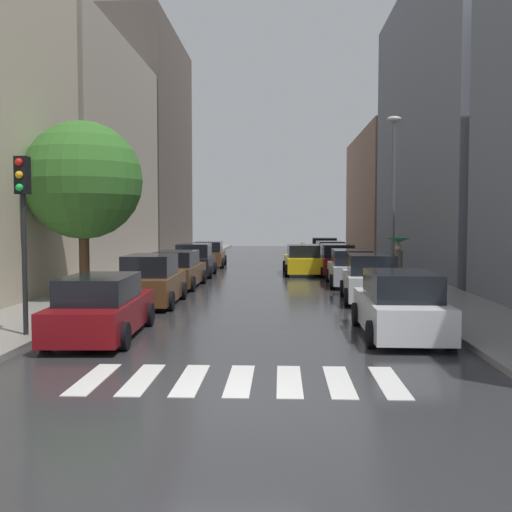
{
  "coord_description": "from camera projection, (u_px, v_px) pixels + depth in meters",
  "views": [
    {
      "loc": [
        0.74,
        -9.45,
        2.9
      ],
      "look_at": [
        -0.41,
        17.98,
        1.29
      ],
      "focal_mm": 41.71,
      "sensor_mm": 36.0,
      "label": 1
    }
  ],
  "objects": [
    {
      "name": "ground_plane",
      "position": [
        268.0,
        273.0,
        33.57
      ],
      "size": [
        28.0,
        72.0,
        0.04
      ],
      "primitive_type": "cube",
      "color": "#2D2D30"
    },
    {
      "name": "sidewalk_left",
      "position": [
        154.0,
        271.0,
        33.83
      ],
      "size": [
        3.0,
        72.0,
        0.15
      ],
      "primitive_type": "cube",
      "color": "gray",
      "rests_on": "ground"
    },
    {
      "name": "sidewalk_right",
      "position": [
        384.0,
        272.0,
        33.29
      ],
      "size": [
        3.0,
        72.0,
        0.15
      ],
      "primitive_type": "cube",
      "color": "gray",
      "rests_on": "ground"
    },
    {
      "name": "crosswalk_stripes",
      "position": [
        240.0,
        380.0,
        10.81
      ],
      "size": [
        5.85,
        2.2,
        0.01
      ],
      "color": "silver",
      "rests_on": "ground"
    },
    {
      "name": "building_left_mid",
      "position": [
        78.0,
        158.0,
        34.3
      ],
      "size": [
        6.0,
        15.68,
        13.1
      ],
      "primitive_type": "cube",
      "color": "#9E9384",
      "rests_on": "ground"
    },
    {
      "name": "building_left_far",
      "position": [
        143.0,
        146.0,
        50.5
      ],
      "size": [
        6.0,
        15.97,
        18.52
      ],
      "primitive_type": "cube",
      "color": "#564C47",
      "rests_on": "ground"
    },
    {
      "name": "building_right_mid",
      "position": [
        459.0,
        126.0,
        34.22
      ],
      "size": [
        6.0,
        20.8,
        16.77
      ],
      "primitive_type": "cube",
      "color": "slate",
      "rests_on": "ground"
    },
    {
      "name": "building_right_far",
      "position": [
        390.0,
        193.0,
        55.85
      ],
      "size": [
        6.0,
        20.21,
        11.02
      ],
      "primitive_type": "cube",
      "color": "#8C6B56",
      "rests_on": "ground"
    },
    {
      "name": "parked_car_left_nearest",
      "position": [
        102.0,
        308.0,
        14.81
      ],
      "size": [
        2.13,
        4.8,
        1.56
      ],
      "rotation": [
        0.0,
        0.0,
        1.61
      ],
      "color": "maroon",
      "rests_on": "ground"
    },
    {
      "name": "parked_car_left_second",
      "position": [
        151.0,
        282.0,
        20.58
      ],
      "size": [
        2.05,
        4.31,
        1.75
      ],
      "rotation": [
        0.0,
        0.0,
        1.59
      ],
      "color": "brown",
      "rests_on": "ground"
    },
    {
      "name": "parked_car_left_third",
      "position": [
        178.0,
        270.0,
        25.99
      ],
      "size": [
        2.09,
        4.72,
        1.61
      ],
      "rotation": [
        0.0,
        0.0,
        1.55
      ],
      "color": "brown",
      "rests_on": "ground"
    },
    {
      "name": "parked_car_left_fourth",
      "position": [
        195.0,
        261.0,
        31.33
      ],
      "size": [
        2.16,
        4.14,
        1.73
      ],
      "rotation": [
        0.0,
        0.0,
        1.59
      ],
      "color": "black",
      "rests_on": "ground"
    },
    {
      "name": "parked_car_left_fifth",
      "position": [
        209.0,
        255.0,
        37.98
      ],
      "size": [
        2.24,
        4.63,
        1.61
      ],
      "rotation": [
        0.0,
        0.0,
        1.61
      ],
      "color": "brown",
      "rests_on": "ground"
    },
    {
      "name": "parked_car_right_nearest",
      "position": [
        400.0,
        306.0,
        14.91
      ],
      "size": [
        2.05,
        4.51,
        1.65
      ],
      "rotation": [
        0.0,
        0.0,
        1.56
      ],
      "color": "silver",
      "rests_on": "ground"
    },
    {
      "name": "parked_car_right_second",
      "position": [
        370.0,
        280.0,
        21.38
      ],
      "size": [
        2.17,
        4.16,
        1.72
      ],
      "rotation": [
        0.0,
        0.0,
        1.52
      ],
      "color": "silver",
      "rests_on": "ground"
    },
    {
      "name": "parked_car_right_third",
      "position": [
        351.0,
        269.0,
        26.69
      ],
      "size": [
        2.12,
        4.45,
        1.63
      ],
      "rotation": [
        0.0,
        0.0,
        1.55
      ],
      "color": "#B2B7BF",
      "rests_on": "ground"
    },
    {
      "name": "parked_car_right_fourth",
      "position": [
        336.0,
        261.0,
        31.95
      ],
      "size": [
        2.07,
        4.74,
        1.68
      ],
      "rotation": [
        0.0,
        0.0,
        1.59
      ],
      "color": "maroon",
      "rests_on": "ground"
    },
    {
      "name": "parked_car_right_fifth",
      "position": [
        330.0,
        255.0,
        37.34
      ],
      "size": [
        2.1,
        4.46,
        1.65
      ],
      "rotation": [
        0.0,
        0.0,
        1.6
      ],
      "color": "#474C51",
      "rests_on": "ground"
    },
    {
      "name": "parked_car_right_sixth",
      "position": [
        324.0,
        250.0,
        42.9
      ],
      "size": [
        2.29,
        4.39,
        1.72
      ],
      "rotation": [
        0.0,
        0.0,
        1.53
      ],
      "color": "navy",
      "rests_on": "ground"
    },
    {
      "name": "taxi_midroad",
      "position": [
        303.0,
        260.0,
        32.49
      ],
      "size": [
        2.19,
        4.6,
        1.81
      ],
      "rotation": [
        0.0,
        0.0,
        1.6
      ],
      "color": "yellow",
      "rests_on": "ground"
    },
    {
      "name": "pedestrian_foreground",
      "position": [
        398.0,
        252.0,
        24.2
      ],
      "size": [
        1.03,
        1.03,
        2.08
      ],
      "rotation": [
        0.0,
        0.0,
        5.33
      ],
      "color": "gray",
      "rests_on": "sidewalk_right"
    },
    {
      "name": "street_tree_left",
      "position": [
        83.0,
        181.0,
        21.0
      ],
      "size": [
        4.17,
        4.17,
        6.28
      ],
      "color": "#513823",
      "rests_on": "sidewalk_left"
    },
    {
      "name": "traffic_light_left_corner",
      "position": [
        23.0,
        205.0,
        14.24
      ],
      "size": [
        0.3,
        0.42,
        4.3
      ],
      "color": "black",
      "rests_on": "sidewalk_left"
    },
    {
      "name": "lamp_post_right",
      "position": [
        393.0,
        189.0,
        25.43
      ],
      "size": [
        0.6,
        0.28,
        7.23
      ],
      "color": "#595B60",
      "rests_on": "sidewalk_right"
    }
  ]
}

